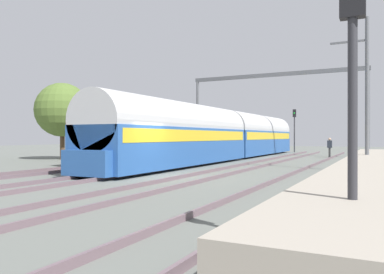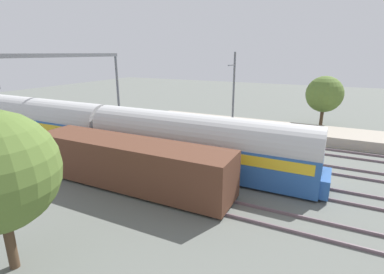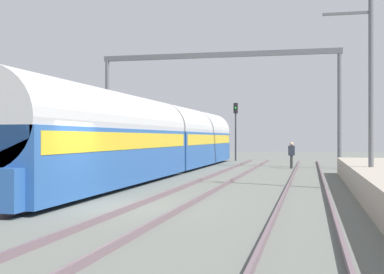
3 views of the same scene
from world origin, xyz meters
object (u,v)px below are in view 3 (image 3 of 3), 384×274
person_crossing (291,153)px  railway_signal_far (236,124)px  freight_car (45,149)px  catenary_gantry (218,81)px  passenger_train (160,138)px

person_crossing → railway_signal_far: (-5.10, 10.12, 2.18)m
freight_car → catenary_gantry: catenary_gantry is taller
person_crossing → railway_signal_far: size_ratio=0.35×
passenger_train → freight_car: 6.91m
passenger_train → catenary_gantry: size_ratio=1.99×
passenger_train → railway_signal_far: 16.74m
freight_car → catenary_gantry: (6.06, 12.62, 4.43)m
person_crossing → catenary_gantry: (-5.00, 0.57, 4.87)m
railway_signal_far → catenary_gantry: bearing=-89.4°
passenger_train → railway_signal_far: size_ratio=6.55×
railway_signal_far → freight_car: bearing=-105.0°
passenger_train → catenary_gantry: 8.31m
passenger_train → person_crossing: passenger_train is taller
railway_signal_far → passenger_train: bearing=-96.6°
catenary_gantry → freight_car: bearing=-115.6°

